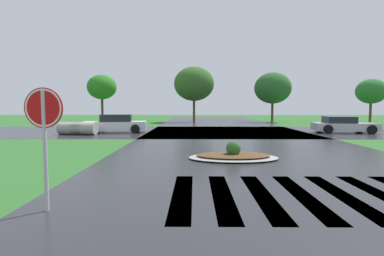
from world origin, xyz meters
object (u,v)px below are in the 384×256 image
Objects in this scene: median_island at (233,156)px; car_blue_compact at (115,124)px; stop_sign at (44,120)px; car_white_sedan at (343,125)px; drainage_pipe_stack at (78,128)px.

median_island is 13.27m from car_blue_compact.
stop_sign is 0.53× the size of car_white_sedan.
car_white_sedan is (13.72, 16.48, -1.18)m from stop_sign.
car_blue_compact is (-7.35, 11.03, 0.50)m from median_island.
stop_sign reaches higher than drainage_pipe_stack.
median_island is 0.75× the size of car_white_sedan.
car_blue_compact is 16.79m from car_white_sedan.
drainage_pipe_stack is (-2.12, -1.77, -0.20)m from car_blue_compact.
stop_sign is 0.50× the size of car_blue_compact.
drainage_pipe_stack is (-5.19, 14.90, -1.31)m from stop_sign.
car_white_sedan reaches higher than drainage_pipe_stack.
car_blue_compact is (-3.06, 16.67, -1.12)m from stop_sign.
car_blue_compact reaches higher than drainage_pipe_stack.
drainage_pipe_stack is at bearing -169.82° from car_white_sedan.
car_blue_compact is at bearing -175.24° from car_white_sedan.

